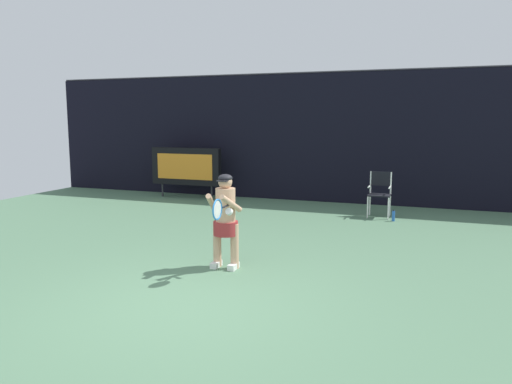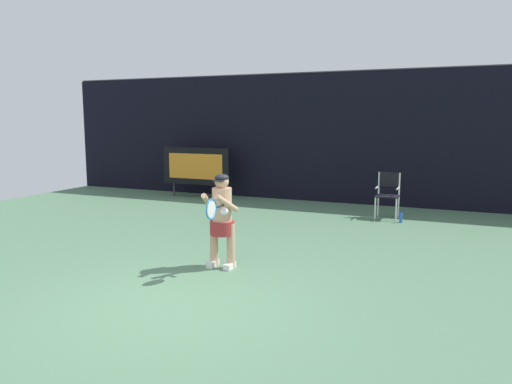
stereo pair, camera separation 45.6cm
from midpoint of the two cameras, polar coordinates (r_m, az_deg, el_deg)
The scene contains 7 objects.
ground at distance 6.37m, azimuth -8.35°, elevation -13.33°, with size 18.00×22.00×0.03m.
backdrop_screen at distance 14.07m, azimuth 10.43°, elevation 6.11°, with size 18.00×0.12×3.66m.
scoreboard at distance 14.86m, azimuth -5.95°, elevation 2.98°, with size 2.20×0.21×1.50m.
umpire_chair at distance 12.19m, azimuth 16.00°, elevation -0.04°, with size 0.52×0.44×1.08m.
water_bottle at distance 11.81m, azimuth 17.43°, elevation -2.81°, with size 0.07×0.07×0.27m.
tennis_player at distance 7.79m, azimuth -2.29°, elevation -2.86°, with size 0.53×0.61×1.49m.
tennis_racket at distance 7.20m, azimuth -3.27°, elevation -1.97°, with size 0.03×0.60×0.31m.
Camera 2 is at (3.35, -5.12, 2.34)m, focal length 34.72 mm.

